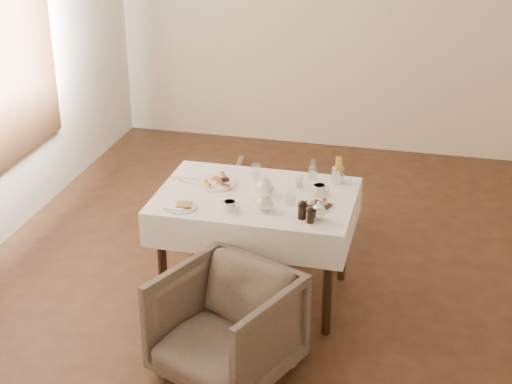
{
  "coord_description": "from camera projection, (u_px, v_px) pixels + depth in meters",
  "views": [
    {
      "loc": [
        0.93,
        -4.88,
        2.9
      ],
      "look_at": [
        -0.14,
        -0.51,
        0.82
      ],
      "focal_mm": 55.0,
      "sensor_mm": 36.0,
      "label": 1
    }
  ],
  "objects": [
    {
      "name": "teacup_near",
      "position": [
        230.0,
        206.0,
        4.86
      ],
      "size": [
        0.12,
        0.12,
        0.06
      ],
      "rotation": [
        0.0,
        0.0,
        0.08
      ],
      "color": "white",
      "rests_on": "table"
    },
    {
      "name": "glass_right",
      "position": [
        313.0,
        173.0,
        5.28
      ],
      "size": [
        0.07,
        0.07,
        0.09
      ],
      "primitive_type": "cylinder",
      "rotation": [
        0.0,
        0.0,
        -0.08
      ],
      "color": "silver",
      "rests_on": "table"
    },
    {
      "name": "teapot_centre",
      "position": [
        265.0,
        185.0,
        5.05
      ],
      "size": [
        0.19,
        0.17,
        0.13
      ],
      "primitive_type": null,
      "rotation": [
        0.0,
        0.0,
        -0.29
      ],
      "color": "white",
      "rests_on": "table"
    },
    {
      "name": "cutlery_knife",
      "position": [
        191.0,
        184.0,
        5.23
      ],
      "size": [
        0.2,
        0.09,
        0.0
      ],
      "primitive_type": "cube",
      "rotation": [
        0.0,
        0.0,
        1.22
      ],
      "color": "silver",
      "rests_on": "table"
    },
    {
      "name": "cutlery_fork",
      "position": [
        184.0,
        178.0,
        5.31
      ],
      "size": [
        0.2,
        0.04,
        0.0
      ],
      "primitive_type": "cube",
      "rotation": [
        0.0,
        0.0,
        1.68
      ],
      "color": "silver",
      "rests_on": "table"
    },
    {
      "name": "armchair_far",
      "position": [
        273.0,
        203.0,
        6.04
      ],
      "size": [
        0.68,
        0.7,
        0.57
      ],
      "primitive_type": "imported",
      "rotation": [
        0.0,
        0.0,
        3.26
      ],
      "color": "#463B33",
      "rests_on": "ground"
    },
    {
      "name": "teapot_front",
      "position": [
        265.0,
        202.0,
        4.84
      ],
      "size": [
        0.16,
        0.13,
        0.12
      ],
      "primitive_type": null,
      "rotation": [
        0.0,
        0.0,
        -0.13
      ],
      "color": "white",
      "rests_on": "table"
    },
    {
      "name": "pepper_mill_left",
      "position": [
        302.0,
        210.0,
        4.74
      ],
      "size": [
        0.07,
        0.07,
        0.12
      ],
      "primitive_type": null,
      "rotation": [
        0.0,
        0.0,
        -0.21
      ],
      "color": "black",
      "rests_on": "table"
    },
    {
      "name": "pepper_mill_right",
      "position": [
        310.0,
        215.0,
        4.7
      ],
      "size": [
        0.06,
        0.06,
        0.11
      ],
      "primitive_type": null,
      "rotation": [
        0.0,
        0.0,
        0.13
      ],
      "color": "black",
      "rests_on": "table"
    },
    {
      "name": "teacup_far",
      "position": [
        319.0,
        190.0,
        5.08
      ],
      "size": [
        0.13,
        0.13,
        0.06
      ],
      "rotation": [
        0.0,
        0.0,
        -0.01
      ],
      "color": "white",
      "rests_on": "table"
    },
    {
      "name": "glass_left",
      "position": [
        256.0,
        171.0,
        5.32
      ],
      "size": [
        0.07,
        0.07,
        0.09
      ],
      "primitive_type": "cylinder",
      "rotation": [
        0.0,
        0.0,
        0.09
      ],
      "color": "silver",
      "rests_on": "table"
    },
    {
      "name": "armchair_near",
      "position": [
        226.0,
        327.0,
        4.48
      ],
      "size": [
        0.92,
        0.93,
        0.65
      ],
      "primitive_type": "imported",
      "rotation": [
        0.0,
        0.0,
        -0.41
      ],
      "color": "#463B33",
      "rests_on": "ground"
    },
    {
      "name": "creamer",
      "position": [
        298.0,
        181.0,
        5.18
      ],
      "size": [
        0.08,
        0.08,
        0.07
      ],
      "primitive_type": "cylinder",
      "rotation": [
        0.0,
        0.0,
        0.41
      ],
      "color": "white",
      "rests_on": "table"
    },
    {
      "name": "breakfast_plate",
      "position": [
        216.0,
        182.0,
        5.24
      ],
      "size": [
        0.29,
        0.29,
        0.04
      ],
      "rotation": [
        0.0,
        0.0,
        -0.0
      ],
      "color": "white",
      "rests_on": "table"
    },
    {
      "name": "silver_pot",
      "position": [
        319.0,
        211.0,
        4.73
      ],
      "size": [
        0.13,
        0.11,
        0.12
      ],
      "primitive_type": null,
      "rotation": [
        0.0,
        0.0,
        0.2
      ],
      "color": "white",
      "rests_on": "table"
    },
    {
      "name": "table",
      "position": [
        256.0,
        211.0,
        5.13
      ],
      "size": [
        1.28,
        0.88,
        0.75
      ],
      "color": "black",
      "rests_on": "ground"
    },
    {
      "name": "fries_cup",
      "position": [
        338.0,
        171.0,
        5.22
      ],
      "size": [
        0.09,
        0.09,
        0.18
      ],
      "rotation": [
        0.0,
        0.0,
        -0.02
      ],
      "color": "silver",
      "rests_on": "table"
    },
    {
      "name": "glass_mid",
      "position": [
        291.0,
        196.0,
        4.94
      ],
      "size": [
        0.09,
        0.09,
        0.1
      ],
      "primitive_type": "cylinder",
      "rotation": [
        0.0,
        0.0,
        -0.37
      ],
      "color": "silver",
      "rests_on": "table"
    },
    {
      "name": "side_plate",
      "position": [
        180.0,
        207.0,
        4.89
      ],
      "size": [
        0.2,
        0.19,
        0.02
      ],
      "rotation": [
        0.0,
        0.0,
        0.03
      ],
      "color": "white",
      "rests_on": "table"
    },
    {
      "name": "condiment_board",
      "position": [
        317.0,
        204.0,
        4.92
      ],
      "size": [
        0.19,
        0.16,
        0.04
      ],
      "rotation": [
        0.0,
        0.0,
        -0.37
      ],
      "color": "black",
      "rests_on": "table"
    }
  ]
}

